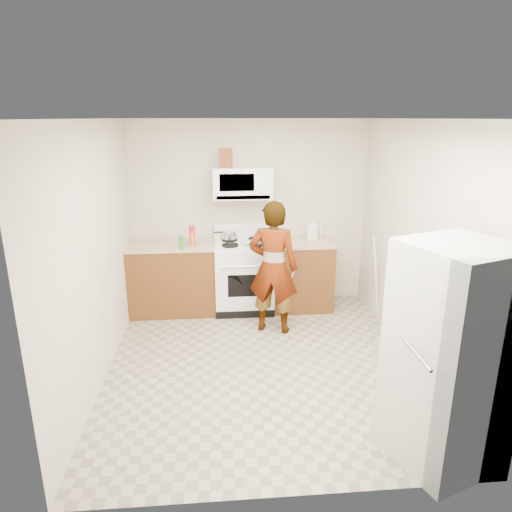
{
  "coord_description": "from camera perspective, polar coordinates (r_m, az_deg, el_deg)",
  "views": [
    {
      "loc": [
        -0.43,
        -4.3,
        2.51
      ],
      "look_at": [
        -0.01,
        0.55,
        1.03
      ],
      "focal_mm": 32.0,
      "sensor_mm": 36.0,
      "label": 1
    }
  ],
  "objects": [
    {
      "name": "counter_left",
      "position": [
        6.04,
        -10.53,
        1.34
      ],
      "size": [
        1.14,
        0.64,
        0.03
      ],
      "primitive_type": "cube",
      "color": "tan",
      "rests_on": "cabinet_left"
    },
    {
      "name": "bottle_hot_sauce",
      "position": [
        5.87,
        -7.98,
        2.04
      ],
      "size": [
        0.06,
        0.06,
        0.17
      ],
      "primitive_type": "cylinder",
      "rotation": [
        0.0,
        0.0,
        -0.05
      ],
      "color": "orange",
      "rests_on": "counter_left"
    },
    {
      "name": "microwave",
      "position": [
        5.98,
        -1.72,
        9.13
      ],
      "size": [
        0.76,
        0.38,
        0.4
      ],
      "primitive_type": "cube",
      "color": "white",
      "rests_on": "back_wall"
    },
    {
      "name": "broom",
      "position": [
        5.91,
        14.79,
        -2.69
      ],
      "size": [
        0.22,
        0.16,
        1.15
      ],
      "primitive_type": "cylinder",
      "rotation": [
        0.14,
        -0.14,
        -0.19
      ],
      "color": "silver",
      "rests_on": "floor"
    },
    {
      "name": "cabinet_right",
      "position": [
        6.25,
        5.61,
        -2.41
      ],
      "size": [
        0.8,
        0.62,
        0.9
      ],
      "primitive_type": "cube",
      "color": "brown",
      "rests_on": "floor"
    },
    {
      "name": "right_wall",
      "position": [
        4.92,
        19.55,
        1.08
      ],
      "size": [
        0.02,
        3.6,
        2.5
      ],
      "primitive_type": "cube",
      "color": "beige",
      "rests_on": "floor"
    },
    {
      "name": "back_wall",
      "position": [
        6.24,
        -0.86,
        5.27
      ],
      "size": [
        3.2,
        0.02,
        2.5
      ],
      "primitive_type": "cube",
      "color": "beige",
      "rests_on": "floor"
    },
    {
      "name": "fridge",
      "position": [
        3.66,
        23.05,
        -11.52
      ],
      "size": [
        0.9,
        0.9,
        1.7
      ],
      "primitive_type": "cube",
      "rotation": [
        0.0,
        0.0,
        0.35
      ],
      "color": "#BABBB6",
      "rests_on": "floor"
    },
    {
      "name": "jug",
      "position": [
        5.9,
        -3.79,
        12.13
      ],
      "size": [
        0.17,
        0.17,
        0.24
      ],
      "primitive_type": "cube",
      "rotation": [
        0.0,
        0.0,
        -0.25
      ],
      "color": "brown",
      "rests_on": "microwave"
    },
    {
      "name": "saucepan",
      "position": [
        6.12,
        -3.36,
        2.69
      ],
      "size": [
        0.24,
        0.24,
        0.11
      ],
      "primitive_type": "cylinder",
      "rotation": [
        0.0,
        0.0,
        -0.26
      ],
      "color": "silver",
      "rests_on": "gas_range"
    },
    {
      "name": "pot_lid",
      "position": [
        5.96,
        -8.12,
        1.5
      ],
      "size": [
        0.32,
        0.32,
        0.01
      ],
      "primitive_type": "cylinder",
      "rotation": [
        0.0,
        0.0,
        0.28
      ],
      "color": "silver",
      "rests_on": "counter_left"
    },
    {
      "name": "counter_right",
      "position": [
        6.11,
        5.74,
        1.73
      ],
      "size": [
        0.82,
        0.64,
        0.03
      ],
      "primitive_type": "cube",
      "color": "tan",
      "rests_on": "cabinet_right"
    },
    {
      "name": "cabinet_left",
      "position": [
        6.18,
        -10.3,
        -2.84
      ],
      "size": [
        1.12,
        0.62,
        0.9
      ],
      "primitive_type": "cube",
      "color": "brown",
      "rests_on": "floor"
    },
    {
      "name": "bottle_green_cap",
      "position": [
        5.74,
        -9.32,
        1.65
      ],
      "size": [
        0.05,
        0.05,
        0.17
      ],
      "primitive_type": "cylinder",
      "rotation": [
        0.0,
        0.0,
        -0.03
      ],
      "color": "#1A8F1B",
      "rests_on": "counter_left"
    },
    {
      "name": "person",
      "position": [
        5.4,
        2.15,
        -1.47
      ],
      "size": [
        0.68,
        0.54,
        1.61
      ],
      "primitive_type": "imported",
      "rotation": [
        0.0,
        0.0,
        2.84
      ],
      "color": "tan",
      "rests_on": "floor"
    },
    {
      "name": "gas_range",
      "position": [
        6.14,
        -1.55,
        -2.34
      ],
      "size": [
        0.76,
        0.65,
        1.13
      ],
      "color": "white",
      "rests_on": "floor"
    },
    {
      "name": "floor",
      "position": [
        5.0,
        0.73,
        -13.21
      ],
      "size": [
        3.6,
        3.6,
        0.0
      ],
      "primitive_type": "plane",
      "color": "gray",
      "rests_on": "ground"
    },
    {
      "name": "tray",
      "position": [
        5.9,
        -0.43,
        1.64
      ],
      "size": [
        0.29,
        0.23,
        0.05
      ],
      "primitive_type": "cube",
      "rotation": [
        0.0,
        0.0,
        0.34
      ],
      "color": "white",
      "rests_on": "gas_range"
    },
    {
      "name": "bottle_spray",
      "position": [
        5.9,
        -7.98,
        2.56
      ],
      "size": [
        0.08,
        0.08,
        0.25
      ],
      "primitive_type": "cylinder",
      "rotation": [
        0.0,
        0.0,
        -0.03
      ],
      "color": "red",
      "rests_on": "counter_left"
    },
    {
      "name": "kettle",
      "position": [
        6.21,
        7.1,
        3.02
      ],
      "size": [
        0.2,
        0.2,
        0.19
      ],
      "primitive_type": "cylinder",
      "rotation": [
        0.0,
        0.0,
        -0.34
      ],
      "color": "white",
      "rests_on": "counter_right"
    }
  ]
}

